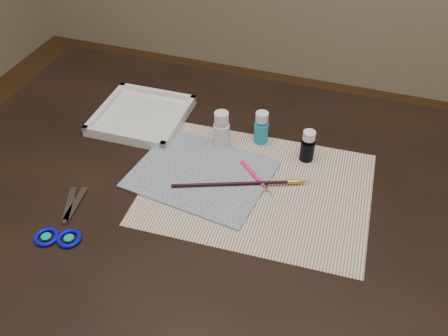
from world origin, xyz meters
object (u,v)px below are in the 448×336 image
(paper, at_px, (257,188))
(paint_bottle_white, at_px, (222,129))
(scissors, at_px, (64,216))
(palette_tray, at_px, (142,115))
(canvas, at_px, (201,174))
(paint_bottle_cyan, at_px, (261,128))
(paint_bottle_navy, at_px, (308,146))

(paper, relative_size, paint_bottle_white, 5.18)
(scissors, xyz_separation_m, palette_tray, (0.00, 0.35, 0.01))
(canvas, bearing_deg, scissors, -136.45)
(paint_bottle_cyan, bearing_deg, canvas, -120.46)
(palette_tray, bearing_deg, paint_bottle_navy, -3.07)
(canvas, distance_m, scissors, 0.30)
(paint_bottle_cyan, bearing_deg, palette_tray, -178.68)
(paint_bottle_cyan, distance_m, paint_bottle_navy, 0.12)
(canvas, height_order, palette_tray, palette_tray)
(paper, xyz_separation_m, canvas, (-0.13, 0.00, 0.00))
(paint_bottle_cyan, relative_size, scissors, 0.45)
(palette_tray, bearing_deg, paint_bottle_white, -8.72)
(paper, height_order, scissors, scissors)
(paper, distance_m, paint_bottle_cyan, 0.17)
(paper, bearing_deg, paint_bottle_white, 135.72)
(paint_bottle_white, distance_m, palette_tray, 0.23)
(canvas, bearing_deg, paint_bottle_cyan, 59.54)
(paper, relative_size, palette_tray, 2.22)
(scissors, distance_m, palette_tray, 0.35)
(canvas, xyz_separation_m, paint_bottle_cyan, (0.09, 0.16, 0.04))
(paint_bottle_white, bearing_deg, paper, -44.28)
(paint_bottle_white, height_order, scissors, paint_bottle_white)
(canvas, xyz_separation_m, scissors, (-0.22, -0.21, 0.00))
(paint_bottle_cyan, height_order, scissors, paint_bottle_cyan)
(paint_bottle_cyan, xyz_separation_m, scissors, (-0.31, -0.36, -0.04))
(paint_bottle_white, height_order, paint_bottle_navy, paint_bottle_white)
(paint_bottle_white, relative_size, paint_bottle_navy, 1.18)
(canvas, xyz_separation_m, palette_tray, (-0.21, 0.15, 0.01))
(paint_bottle_cyan, bearing_deg, paper, -77.12)
(scissors, bearing_deg, palette_tray, -21.33)
(canvas, bearing_deg, paper, -0.90)
(scissors, bearing_deg, canvas, -67.33)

